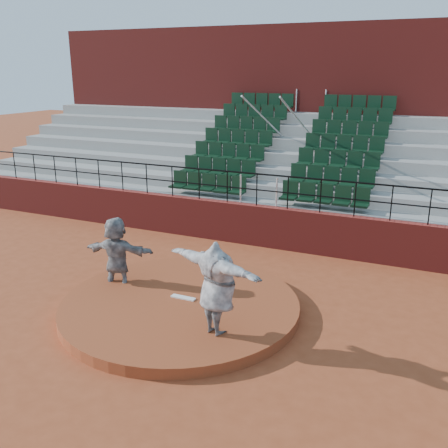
# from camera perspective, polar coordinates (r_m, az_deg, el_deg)

# --- Properties ---
(ground) EXTENTS (90.00, 90.00, 0.00)m
(ground) POSITION_cam_1_polar(r_m,az_deg,el_deg) (11.83, -5.00, -9.82)
(ground) COLOR #984222
(ground) RESTS_ON ground
(pitchers_mound) EXTENTS (5.50, 5.50, 0.25)m
(pitchers_mound) POSITION_cam_1_polar(r_m,az_deg,el_deg) (11.77, -5.02, -9.28)
(pitchers_mound) COLOR brown
(pitchers_mound) RESTS_ON ground
(pitching_rubber) EXTENTS (0.60, 0.15, 0.03)m
(pitching_rubber) POSITION_cam_1_polar(r_m,az_deg,el_deg) (11.83, -4.68, -8.38)
(pitching_rubber) COLOR white
(pitching_rubber) RESTS_ON pitchers_mound
(boundary_wall) EXTENTS (24.00, 0.30, 1.30)m
(boundary_wall) POSITION_cam_1_polar(r_m,az_deg,el_deg) (15.81, 3.68, -0.13)
(boundary_wall) COLOR maroon
(boundary_wall) RESTS_ON ground
(wall_railing) EXTENTS (24.04, 0.05, 1.03)m
(wall_railing) POSITION_cam_1_polar(r_m,az_deg,el_deg) (15.45, 3.78, 4.76)
(wall_railing) COLOR black
(wall_railing) RESTS_ON boundary_wall
(seating_deck) EXTENTS (24.00, 5.97, 4.63)m
(seating_deck) POSITION_cam_1_polar(r_m,az_deg,el_deg) (18.97, 7.60, 5.15)
(seating_deck) COLOR gray
(seating_deck) RESTS_ON ground
(press_box_facade) EXTENTS (24.00, 3.00, 7.10)m
(press_box_facade) POSITION_cam_1_polar(r_m,az_deg,el_deg) (22.45, 10.79, 12.35)
(press_box_facade) COLOR maroon
(press_box_facade) RESTS_ON ground
(pitcher) EXTENTS (2.49, 1.44, 1.96)m
(pitcher) POSITION_cam_1_polar(r_m,az_deg,el_deg) (9.95, -0.82, -7.32)
(pitcher) COLOR black
(pitcher) RESTS_ON pitchers_mound
(fielder) EXTENTS (1.86, 0.86, 1.93)m
(fielder) POSITION_cam_1_polar(r_m,az_deg,el_deg) (12.72, -12.14, -3.41)
(fielder) COLOR black
(fielder) RESTS_ON ground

